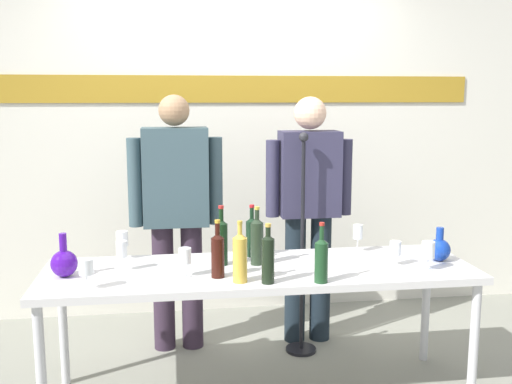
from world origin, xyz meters
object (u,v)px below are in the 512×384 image
decanter_blue_right (439,249)px  wine_bottle_0 (321,258)px  wine_bottle_2 (252,235)px  decanter_blue_left (64,262)px  presenter_left (176,207)px  microphone_stand (302,281)px  wine_glass_right_1 (395,249)px  display_table (260,278)px  wine_bottle_6 (268,257)px  wine_glass_right_0 (428,250)px  wine_bottle_1 (257,240)px  presenter_right (309,205)px  wine_glass_left_1 (122,239)px  wine_glass_left_0 (122,250)px  wine_bottle_5 (240,256)px  wine_bottle_3 (221,240)px  wine_bottle_4 (218,254)px  wine_glass_right_2 (358,233)px  wine_glass_left_2 (86,267)px  wine_glass_left_3 (185,257)px

decanter_blue_right → wine_bottle_0: bearing=-159.6°
wine_bottle_0 → wine_bottle_2: 0.60m
decanter_blue_left → presenter_left: (0.59, 0.73, 0.14)m
microphone_stand → wine_glass_right_1: bearing=-56.9°
display_table → microphone_stand: bearing=56.4°
wine_bottle_2 → wine_bottle_6: size_ratio=1.00×
microphone_stand → wine_glass_right_0: bearing=-53.0°
wine_bottle_1 → presenter_right: bearing=55.6°
presenter_left → wine_glass_left_1: presenter_left is taller
wine_glass_left_0 → wine_bottle_0: bearing=-19.2°
presenter_right → wine_glass_right_0: 1.00m
wine_bottle_5 → wine_glass_right_0: 1.03m
display_table → wine_bottle_3: bearing=156.7°
wine_bottle_6 → wine_glass_right_0: bearing=6.5°
wine_glass_right_0 → wine_glass_right_1: bearing=142.6°
wine_bottle_5 → wine_bottle_3: bearing=101.8°
wine_bottle_3 → wine_glass_right_0: (1.09, -0.25, -0.03)m
wine_bottle_2 → wine_bottle_6: 0.51m
wine_bottle_0 → wine_bottle_2: wine_bottle_0 is taller
decanter_blue_right → display_table: bearing=179.4°
display_table → wine_bottle_4: wine_bottle_4 is taller
wine_glass_left_0 → wine_bottle_1: bearing=0.9°
microphone_stand → presenter_left: bearing=167.0°
presenter_left → wine_bottle_2: (0.43, -0.48, -0.09)m
wine_bottle_6 → wine_glass_left_1: 0.94m
wine_bottle_0 → wine_glass_left_0: 1.06m
wine_glass_right_2 → wine_glass_left_1: bearing=178.1°
wine_bottle_1 → wine_bottle_2: wine_bottle_1 is taller
wine_bottle_2 → wine_glass_left_0: 0.75m
wine_bottle_2 → wine_glass_left_2: wine_bottle_2 is taller
wine_glass_left_2 → wine_glass_left_3: bearing=16.1°
display_table → decanter_blue_right: bearing=-0.6°
decanter_blue_left → wine_glass_left_0: 0.30m
wine_glass_right_0 → wine_glass_right_1: size_ratio=1.15×
wine_bottle_6 → microphone_stand: size_ratio=0.21×
wine_bottle_4 → wine_glass_left_0: bearing=159.1°
wine_glass_right_0 → microphone_stand: (-0.53, 0.70, -0.38)m
presenter_left → wine_glass_left_2: size_ratio=11.15×
wine_bottle_1 → wine_glass_left_2: (-0.88, -0.30, -0.03)m
wine_bottle_1 → wine_bottle_4: wine_bottle_1 is taller
wine_glass_left_3 → display_table: bearing=13.1°
wine_glass_left_2 → wine_glass_right_2: size_ratio=0.91×
wine_bottle_5 → wine_bottle_2: bearing=75.1°
wine_glass_right_1 → wine_bottle_1: bearing=170.5°
wine_bottle_1 → microphone_stand: (0.36, 0.47, -0.41)m
display_table → wine_glass_left_3: bearing=-166.9°
decanter_blue_right → wine_glass_right_1: bearing=-170.3°
wine_bottle_2 → wine_glass_right_1: wine_bottle_2 is taller
microphone_stand → wine_glass_left_1: bearing=-167.5°
wine_bottle_0 → wine_glass_right_2: (0.36, 0.54, -0.01)m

